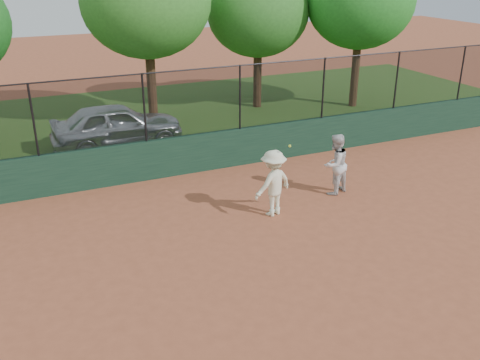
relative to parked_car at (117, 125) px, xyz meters
name	(u,v)px	position (x,y,z in m)	size (l,w,h in m)	color
ground	(248,275)	(0.67, -9.42, -0.76)	(80.00, 80.00, 0.00)	#A65335
back_wall	(164,158)	(0.67, -3.42, -0.16)	(26.00, 0.20, 1.20)	#1B3C29
grass_strip	(122,124)	(0.67, 2.58, -0.76)	(36.00, 12.00, 0.01)	#284917
parked_car	(117,125)	(0.00, 0.00, 0.00)	(1.81, 4.49, 1.53)	#B2B7BC
player_second	(335,164)	(4.67, -6.55, 0.10)	(0.84, 0.66, 1.73)	silver
player_main	(273,183)	(2.47, -7.05, 0.11)	(1.27, 0.95, 1.97)	#F0F0CB
fence_assembly	(160,105)	(0.64, -3.42, 1.47)	(26.00, 0.06, 2.00)	black
tree_2	(146,1)	(1.90, 2.21, 3.90)	(4.89, 4.44, 6.79)	#4E2F1B
tree_3	(258,12)	(6.80, 2.81, 3.28)	(4.34, 3.95, 5.94)	#422816
tree_4	(361,1)	(10.78, 1.20, 3.73)	(4.66, 4.24, 6.52)	#4D311B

